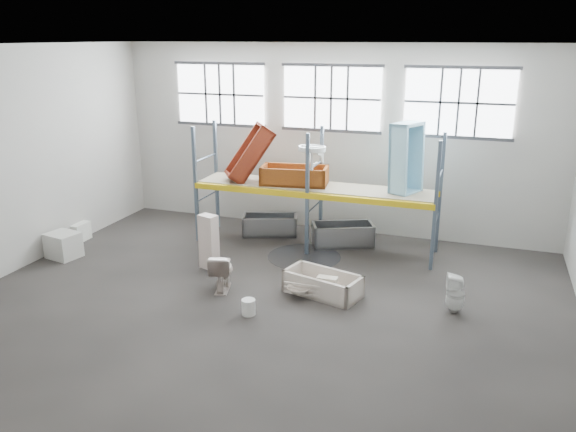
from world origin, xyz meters
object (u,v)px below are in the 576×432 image
at_px(blue_tub_upright, 406,159).
at_px(toilet_white, 455,294).
at_px(steel_tub_left, 270,225).
at_px(bucket, 249,307).
at_px(rust_tub_flat, 294,175).
at_px(bathtub_beige, 323,284).
at_px(carton_near, 63,245).
at_px(steel_tub_right, 343,234).
at_px(cistern_tall, 209,242).
at_px(toilet_beige, 222,271).

bearing_deg(blue_tub_upright, toilet_white, -62.36).
xyz_separation_m(steel_tub_left, bucket, (1.30, -4.53, -0.11)).
xyz_separation_m(steel_tub_left, rust_tub_flat, (0.87, -0.51, 1.55)).
height_order(steel_tub_left, bucket, steel_tub_left).
bearing_deg(bathtub_beige, carton_near, -164.25).
relative_size(steel_tub_right, blue_tub_upright, 0.90).
height_order(cistern_tall, bucket, cistern_tall).
xyz_separation_m(toilet_beige, toilet_white, (4.72, 0.53, -0.02)).
distance_m(toilet_beige, rust_tub_flat, 3.49).
relative_size(toilet_beige, toilet_white, 1.05).
relative_size(rust_tub_flat, carton_near, 2.30).
relative_size(bathtub_beige, carton_near, 2.21).
height_order(toilet_white, blue_tub_upright, blue_tub_upright).
xyz_separation_m(steel_tub_right, bucket, (-0.77, -4.38, -0.13)).
distance_m(steel_tub_left, bucket, 4.72).
bearing_deg(blue_tub_upright, steel_tub_left, 174.68).
xyz_separation_m(steel_tub_left, blue_tub_upright, (3.59, -0.33, 2.13)).
xyz_separation_m(bathtub_beige, steel_tub_right, (-0.33, 3.02, 0.05)).
relative_size(bathtub_beige, steel_tub_left, 1.09).
bearing_deg(toilet_beige, blue_tub_upright, -149.65).
height_order(bathtub_beige, cistern_tall, cistern_tall).
bearing_deg(cistern_tall, blue_tub_upright, 46.43).
xyz_separation_m(bathtub_beige, steel_tub_left, (-2.39, 3.17, 0.03)).
relative_size(toilet_white, blue_tub_upright, 0.46).
bearing_deg(rust_tub_flat, bathtub_beige, -60.17).
distance_m(steel_tub_right, rust_tub_flat, 1.98).
bearing_deg(toilet_white, rust_tub_flat, -128.86).
relative_size(toilet_beige, cistern_tall, 0.65).
relative_size(toilet_beige, steel_tub_left, 0.57).
distance_m(bathtub_beige, steel_tub_right, 3.03).
bearing_deg(toilet_beige, bathtub_beige, 177.93).
height_order(toilet_beige, rust_tub_flat, rust_tub_flat).
height_order(toilet_beige, cistern_tall, cistern_tall).
bearing_deg(bucket, toilet_white, 20.66).
xyz_separation_m(steel_tub_right, rust_tub_flat, (-1.20, -0.35, 1.54)).
bearing_deg(toilet_white, cistern_tall, -101.43).
bearing_deg(toilet_beige, toilet_white, 171.31).
bearing_deg(steel_tub_left, bucket, -74.02).
bearing_deg(toilet_beige, bucket, 122.87).
distance_m(steel_tub_right, carton_near, 6.92).
relative_size(toilet_beige, steel_tub_right, 0.54).
height_order(bathtub_beige, toilet_white, toilet_white).
relative_size(toilet_white, steel_tub_right, 0.51).
xyz_separation_m(toilet_beige, cistern_tall, (-0.79, 0.98, 0.23)).
bearing_deg(bucket, carton_near, 166.55).
bearing_deg(toilet_beige, carton_near, -20.51).
height_order(rust_tub_flat, carton_near, rust_tub_flat).
bearing_deg(rust_tub_flat, blue_tub_upright, 3.66).
distance_m(steel_tub_right, bucket, 4.45).
height_order(toilet_beige, steel_tub_left, toilet_beige).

